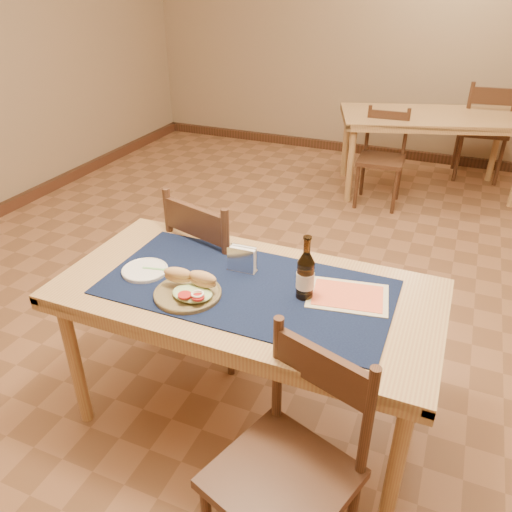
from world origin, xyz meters
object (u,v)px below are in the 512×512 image
at_px(beer_bottle, 305,275).
at_px(chair_main_near, 290,466).
at_px(back_table, 432,123).
at_px(sandwich_plate, 189,290).
at_px(chair_main_far, 220,270).
at_px(main_table, 247,304).
at_px(napkin_holder, 242,260).

bearing_deg(beer_bottle, chair_main_near, -75.39).
relative_size(back_table, sandwich_plate, 6.65).
xyz_separation_m(back_table, sandwich_plate, (-0.62, -3.49, 0.12)).
bearing_deg(beer_bottle, chair_main_far, 145.35).
height_order(back_table, sandwich_plate, sandwich_plate).
distance_m(sandwich_plate, beer_bottle, 0.47).
height_order(main_table, napkin_holder, napkin_holder).
bearing_deg(napkin_holder, beer_bottle, -15.52).
xyz_separation_m(main_table, sandwich_plate, (-0.19, -0.15, 0.12)).
bearing_deg(sandwich_plate, main_table, 38.82).
xyz_separation_m(main_table, back_table, (0.43, 3.34, 0.00)).
bearing_deg(back_table, beer_bottle, -93.23).
bearing_deg(chair_main_far, main_table, -51.24).
bearing_deg(chair_main_near, sandwich_plate, 145.64).
distance_m(back_table, chair_main_far, 3.02).
height_order(main_table, chair_main_near, chair_main_near).
distance_m(back_table, chair_main_near, 3.90).
height_order(chair_main_near, napkin_holder, chair_main_near).
distance_m(chair_main_far, sandwich_plate, 0.66).
bearing_deg(chair_main_far, napkin_holder, -49.32).
relative_size(main_table, chair_main_near, 1.75).
height_order(chair_main_far, chair_main_near, chair_main_far).
distance_m(main_table, beer_bottle, 0.31).
bearing_deg(sandwich_plate, beer_bottle, 21.96).
distance_m(back_table, beer_bottle, 3.33).
bearing_deg(sandwich_plate, chair_main_near, -34.36).
xyz_separation_m(chair_main_far, chair_main_near, (0.74, -0.98, -0.04)).
relative_size(chair_main_far, sandwich_plate, 3.55).
xyz_separation_m(back_table, chair_main_far, (-0.78, -2.91, -0.16)).
xyz_separation_m(sandwich_plate, beer_bottle, (0.43, 0.17, 0.07)).
bearing_deg(main_table, chair_main_far, 128.76).
height_order(main_table, chair_main_far, chair_main_far).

